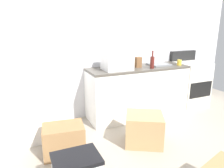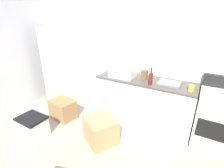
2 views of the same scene
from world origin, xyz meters
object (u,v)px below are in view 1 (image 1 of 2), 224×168
Objects in this scene: wine_bottle at (152,62)px; coffee_mug at (179,63)px; microwave at (117,62)px; cardboard_box_large at (64,140)px; refrigerator at (9,80)px; cardboard_box_small at (144,129)px; knife_block at (138,62)px; stove_oven at (189,83)px.

wine_bottle is 3.00× the size of coffee_mug.
microwave reaches higher than cardboard_box_large.
coffee_mug is at bearing -1.93° from refrigerator.
cardboard_box_small is at bearing -9.93° from cardboard_box_large.
knife_block is at bearing 133.95° from wine_bottle.
coffee_mug is at bearing -9.43° from knife_block.
cardboard_box_large is (-2.27, -0.56, -0.75)m from coffee_mug.
refrigerator is 1.63× the size of stove_oven.
refrigerator is 3.58× the size of cardboard_box_small.
cardboard_box_large is (0.57, -0.66, -0.70)m from refrigerator.
cardboard_box_small is (-0.56, -0.70, -0.80)m from wine_bottle.
refrigerator is at bearing -178.97° from knife_block.
refrigerator is at bearing 178.07° from coffee_mug.
stove_oven is at bearing 29.00° from cardboard_box_small.
microwave is 4.60× the size of coffee_mug.
stove_oven is at bearing 0.86° from knife_block.
wine_bottle is at bearing -175.84° from coffee_mug.
wine_bottle is 0.63m from coffee_mug.
coffee_mug is 0.81m from knife_block.
refrigerator reaches higher than knife_block.
microwave is 0.61m from wine_bottle.
stove_oven is at bearing 2.05° from microwave.
wine_bottle is (0.59, -0.14, -0.03)m from microwave.
wine_bottle reaches higher than cardboard_box_small.
microwave is at bearing -177.95° from stove_oven.
knife_block is at bearing 66.03° from cardboard_box_small.
refrigerator is 3.50× the size of cardboard_box_large.
knife_block is 1.81m from cardboard_box_large.
wine_bottle is at bearing -13.01° from microwave.
knife_block is at bearing -179.14° from stove_oven.
cardboard_box_small reaches higher than cardboard_box_large.
stove_oven is 1.21m from wine_bottle.
refrigerator is at bearing 179.86° from microwave.
coffee_mug reaches higher than cardboard_box_large.
stove_oven is 11.00× the size of coffee_mug.
cardboard_box_large is at bearing -49.20° from refrigerator.
microwave reaches higher than coffee_mug.
stove_oven is 2.15× the size of cardboard_box_large.
coffee_mug is 0.56× the size of knife_block.
wine_bottle reaches higher than coffee_mug.
cardboard_box_large is at bearing -154.80° from knife_block.
knife_block is 0.36× the size of cardboard_box_small.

